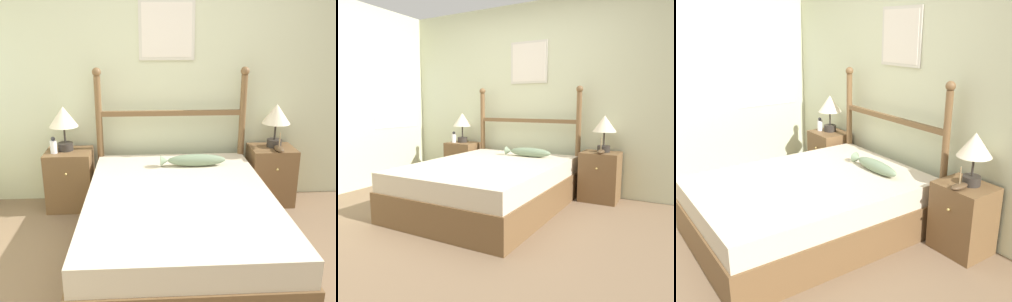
% 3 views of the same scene
% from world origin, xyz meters
% --- Properties ---
extents(ground_plane, '(16.00, 16.00, 0.00)m').
position_xyz_m(ground_plane, '(0.00, 0.00, 0.00)').
color(ground_plane, '#7A6047').
extents(wall_back, '(6.40, 0.08, 2.55)m').
position_xyz_m(wall_back, '(-0.00, 1.73, 1.28)').
color(wall_back, beige).
rests_on(wall_back, ground_plane).
extents(bed, '(1.51, 2.03, 0.52)m').
position_xyz_m(bed, '(-0.07, 0.58, 0.26)').
color(bed, brown).
rests_on(bed, ground_plane).
extents(headboard, '(1.54, 0.09, 1.41)m').
position_xyz_m(headboard, '(-0.07, 1.56, 0.79)').
color(headboard, brown).
rests_on(headboard, ground_plane).
extents(nightstand_left, '(0.45, 0.40, 0.60)m').
position_xyz_m(nightstand_left, '(-1.10, 1.48, 0.30)').
color(nightstand_left, brown).
rests_on(nightstand_left, ground_plane).
extents(nightstand_right, '(0.45, 0.40, 0.60)m').
position_xyz_m(nightstand_right, '(0.97, 1.48, 0.30)').
color(nightstand_right, brown).
rests_on(nightstand_right, ground_plane).
extents(table_lamp_left, '(0.28, 0.28, 0.44)m').
position_xyz_m(table_lamp_left, '(-1.13, 1.51, 0.92)').
color(table_lamp_left, '#2D2823').
rests_on(table_lamp_left, nightstand_left).
extents(table_lamp_right, '(0.28, 0.28, 0.44)m').
position_xyz_m(table_lamp_right, '(0.99, 1.51, 0.92)').
color(table_lamp_right, '#2D2823').
rests_on(table_lamp_right, nightstand_right).
extents(bottle, '(0.06, 0.06, 0.17)m').
position_xyz_m(bottle, '(-1.23, 1.43, 0.68)').
color(bottle, white).
rests_on(bottle, nightstand_left).
extents(model_boat, '(0.08, 0.18, 0.19)m').
position_xyz_m(model_boat, '(0.99, 1.36, 0.63)').
color(model_boat, '#4C3823').
rests_on(model_boat, nightstand_right).
extents(fish_pillow, '(0.62, 0.11, 0.12)m').
position_xyz_m(fish_pillow, '(0.12, 1.20, 0.58)').
color(fish_pillow, gray).
rests_on(fish_pillow, bed).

